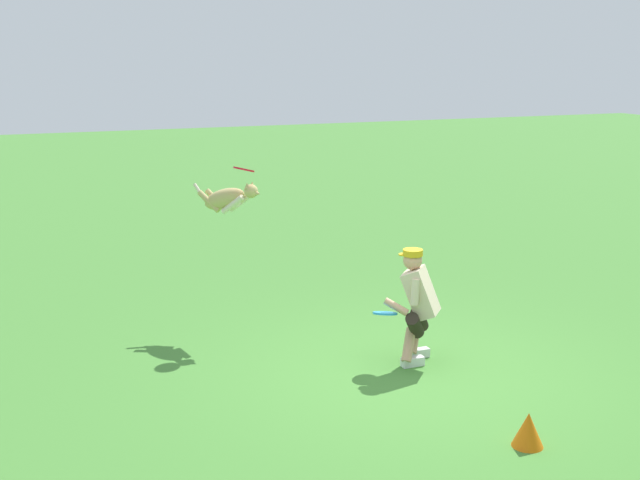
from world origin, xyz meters
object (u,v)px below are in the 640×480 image
object	(u,v)px
person	(417,302)
frisbee_flying	(244,169)
dog	(228,199)
frisbee_held	(385,313)
training_cone	(528,430)

from	to	relation	value
person	frisbee_flying	xyz separation A→B (m)	(1.40, -1.84, 1.32)
person	dog	bearing A→B (deg)	-11.60
frisbee_held	frisbee_flying	bearing A→B (deg)	-60.78
person	frisbee_flying	world-z (taller)	frisbee_flying
frisbee_flying	training_cone	xyz separation A→B (m)	(-1.31, 4.02, -1.86)
dog	frisbee_flying	world-z (taller)	frisbee_flying
frisbee_flying	frisbee_held	xyz separation A→B (m)	(-1.02, 1.82, -1.41)
frisbee_flying	frisbee_held	size ratio (longest dim) A/B	0.95
frisbee_flying	training_cone	size ratio (longest dim) A/B	0.83
frisbee_flying	frisbee_held	bearing A→B (deg)	119.22
person	training_cone	size ratio (longest dim) A/B	4.12
training_cone	dog	bearing A→B (deg)	-71.15
dog	frisbee_held	world-z (taller)	dog
dog	training_cone	distance (m)	4.74
frisbee_held	person	bearing A→B (deg)	176.58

